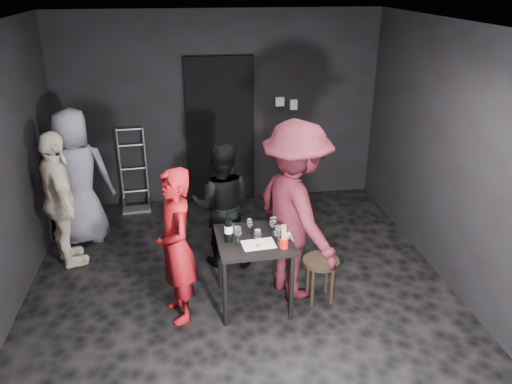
{
  "coord_description": "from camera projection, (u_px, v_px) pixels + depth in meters",
  "views": [
    {
      "loc": [
        -0.47,
        -4.39,
        3.11
      ],
      "look_at": [
        0.2,
        0.25,
        1.05
      ],
      "focal_mm": 35.0,
      "sensor_mm": 36.0,
      "label": 1
    }
  ],
  "objects": [
    {
      "name": "bystander_cream",
      "position": [
        60.0,
        197.0,
        5.51
      ],
      "size": [
        0.86,
        1.1,
        1.69
      ],
      "primitive_type": "imported",
      "rotation": [
        0.0,
        0.0,
        2.03
      ],
      "color": "beige",
      "rests_on": "floor"
    },
    {
      "name": "ceiling",
      "position": [
        237.0,
        27.0,
        4.21
      ],
      "size": [
        4.5,
        5.0,
        0.02
      ],
      "primitive_type": "cube",
      "color": "silver",
      "rests_on": "ground"
    },
    {
      "name": "tasting_table",
      "position": [
        254.0,
        247.0,
        4.89
      ],
      "size": [
        0.72,
        0.72,
        0.75
      ],
      "rotation": [
        0.0,
        0.0,
        0.04
      ],
      "color": "black",
      "rests_on": "floor"
    },
    {
      "name": "wine_glass_d",
      "position": [
        258.0,
        237.0,
        4.66
      ],
      "size": [
        0.1,
        0.1,
        0.2
      ],
      "primitive_type": null,
      "rotation": [
        0.0,
        0.0,
        0.4
      ],
      "color": "white",
      "rests_on": "tasting_table"
    },
    {
      "name": "wall_back",
      "position": [
        220.0,
        110.0,
        7.01
      ],
      "size": [
        4.5,
        0.04,
        2.7
      ],
      "primitive_type": "cube",
      "color": "black",
      "rests_on": "ground"
    },
    {
      "name": "wall_right",
      "position": [
        460.0,
        163.0,
        5.04
      ],
      "size": [
        0.04,
        5.0,
        2.7
      ],
      "primitive_type": "cube",
      "color": "black",
      "rests_on": "ground"
    },
    {
      "name": "doorway",
      "position": [
        221.0,
        132.0,
        7.08
      ],
      "size": [
        0.95,
        0.1,
        2.1
      ],
      "primitive_type": "cube",
      "color": "black",
      "rests_on": "ground"
    },
    {
      "name": "wine_glass_a",
      "position": [
        238.0,
        235.0,
        4.7
      ],
      "size": [
        0.1,
        0.1,
        0.2
      ],
      "primitive_type": null,
      "rotation": [
        0.0,
        0.0,
        0.29
      ],
      "color": "white",
      "rests_on": "tasting_table"
    },
    {
      "name": "wine_bottle",
      "position": [
        229.0,
        229.0,
        4.75
      ],
      "size": [
        0.08,
        0.08,
        0.33
      ],
      "rotation": [
        0.0,
        0.0,
        -0.22
      ],
      "color": "black",
      "rests_on": "tasting_table"
    },
    {
      "name": "floor",
      "position": [
        241.0,
        293.0,
        5.29
      ],
      "size": [
        4.5,
        5.0,
        0.02
      ],
      "primitive_type": "cube",
      "color": "black",
      "rests_on": "ground"
    },
    {
      "name": "wallbox_upper",
      "position": [
        280.0,
        102.0,
        7.04
      ],
      "size": [
        0.12,
        0.06,
        0.12
      ],
      "primitive_type": "cube",
      "color": "#B7B7B2",
      "rests_on": "wall_back"
    },
    {
      "name": "wine_glass_f",
      "position": [
        273.0,
        226.0,
        4.84
      ],
      "size": [
        0.09,
        0.09,
        0.22
      ],
      "primitive_type": null,
      "rotation": [
        0.0,
        0.0,
        -0.03
      ],
      "color": "white",
      "rests_on": "tasting_table"
    },
    {
      "name": "breadstick_cup",
      "position": [
        284.0,
        237.0,
        4.64
      ],
      "size": [
        0.08,
        0.08,
        0.26
      ],
      "rotation": [
        0.0,
        0.0,
        0.43
      ],
      "color": "red",
      "rests_on": "tasting_table"
    },
    {
      "name": "woman_black",
      "position": [
        222.0,
        206.0,
        5.6
      ],
      "size": [
        0.74,
        0.48,
        1.42
      ],
      "primitive_type": "imported",
      "rotation": [
        0.0,
        0.0,
        2.99
      ],
      "color": "black",
      "rests_on": "floor"
    },
    {
      "name": "stool",
      "position": [
        321.0,
        267.0,
        5.05
      ],
      "size": [
        0.37,
        0.37,
        0.47
      ],
      "rotation": [
        0.0,
        0.0,
        -0.26
      ],
      "color": "#2F2215",
      "rests_on": "floor"
    },
    {
      "name": "man_maroon",
      "position": [
        296.0,
        191.0,
        4.85
      ],
      "size": [
        1.18,
        1.66,
        2.33
      ],
      "primitive_type": "imported",
      "rotation": [
        0.0,
        0.0,
        1.93
      ],
      "color": "#3D0F18",
      "rests_on": "floor"
    },
    {
      "name": "wallbox_lower",
      "position": [
        294.0,
        105.0,
        7.08
      ],
      "size": [
        0.1,
        0.06,
        0.14
      ],
      "primitive_type": "cube",
      "color": "#B7B7B2",
      "rests_on": "wall_back"
    },
    {
      "name": "tasting_mat",
      "position": [
        259.0,
        244.0,
        4.73
      ],
      "size": [
        0.33,
        0.24,
        0.0
      ],
      "primitive_type": "cube",
      "rotation": [
        0.0,
        0.0,
        0.1
      ],
      "color": "white",
      "rests_on": "tasting_table"
    },
    {
      "name": "wall_front",
      "position": [
        295.0,
        359.0,
        2.48
      ],
      "size": [
        4.5,
        0.04,
        2.7
      ],
      "primitive_type": "cube",
      "color": "black",
      "rests_on": "ground"
    },
    {
      "name": "server_red",
      "position": [
        176.0,
        245.0,
        4.64
      ],
      "size": [
        0.51,
        0.66,
        1.59
      ],
      "primitive_type": "imported",
      "rotation": [
        0.0,
        0.0,
        -1.32
      ],
      "color": "maroon",
      "rests_on": "floor"
    },
    {
      "name": "wine_glass_e",
      "position": [
        278.0,
        235.0,
        4.67
      ],
      "size": [
        0.09,
        0.09,
        0.22
      ],
      "primitive_type": null,
      "rotation": [
        0.0,
        0.0,
        0.1
      ],
      "color": "white",
      "rests_on": "tasting_table"
    },
    {
      "name": "hand_truck",
      "position": [
        136.0,
        194.0,
        7.13
      ],
      "size": [
        0.39,
        0.34,
        1.18
      ],
      "rotation": [
        0.0,
        0.0,
        0.08
      ],
      "color": "#B2B2B7",
      "rests_on": "floor"
    },
    {
      "name": "reserved_card",
      "position": [
        286.0,
        235.0,
        4.82
      ],
      "size": [
        0.09,
        0.13,
        0.09
      ],
      "primitive_type": null,
      "rotation": [
        0.0,
        0.0,
        0.19
      ],
      "color": "white",
      "rests_on": "tasting_table"
    },
    {
      "name": "wine_glass_b",
      "position": [
        231.0,
        230.0,
        4.81
      ],
      "size": [
        0.08,
        0.08,
        0.18
      ],
      "primitive_type": null,
      "rotation": [
        0.0,
        0.0,
        0.27
      ],
      "color": "white",
      "rests_on": "tasting_table"
    },
    {
      "name": "bystander_grey",
      "position": [
        76.0,
        169.0,
        5.99
      ],
      "size": [
        0.94,
        0.52,
        1.91
      ],
      "primitive_type": "imported",
      "rotation": [
        0.0,
        0.0,
        3.13
      ],
      "color": "slate",
      "rests_on": "floor"
    },
    {
      "name": "wine_glass_c",
      "position": [
        250.0,
        226.0,
        4.88
      ],
      "size": [
        0.09,
        0.09,
        0.18
      ],
      "primitive_type": null,
      "rotation": [
        0.0,
        0.0,
        0.37
      ],
      "color": "white",
      "rests_on": "tasting_table"
    }
  ]
}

